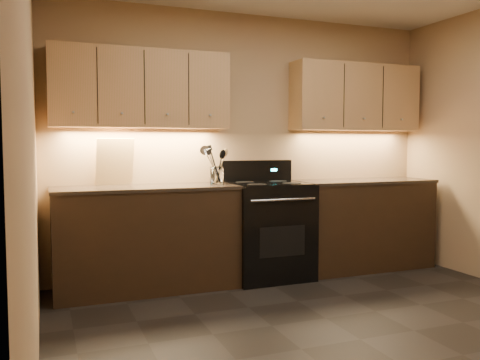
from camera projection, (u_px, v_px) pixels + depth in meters
The scene contains 16 objects.
floor at pixel (360, 339), 3.39m from camera, with size 4.00×4.00×0.00m, color black.
wall_back at pixel (248, 145), 5.16m from camera, with size 4.00×0.04×2.60m, color tan.
wall_left at pixel (31, 144), 2.57m from camera, with size 0.04×4.00×2.60m, color tan.
counter_left at pixel (146, 238), 4.54m from camera, with size 1.62×0.62×0.93m.
counter_right at pixel (362, 224), 5.36m from camera, with size 1.46×0.62×0.93m.
stove at pixel (268, 229), 4.95m from camera, with size 0.76×0.68×1.14m.
upper_cab_left at pixel (141, 89), 4.58m from camera, with size 1.60×0.30×0.70m, color tan.
upper_cab_right at pixel (355, 98), 5.41m from camera, with size 1.44×0.30×0.70m, color tan.
outlet_plate at pixel (118, 164), 4.69m from camera, with size 0.09×0.01×0.12m, color #B2B5BA.
utensil_crock at pixel (217, 176), 4.78m from camera, with size 0.15×0.15×0.16m.
cutting_board at pixel (115, 162), 4.63m from camera, with size 0.34×0.02×0.43m, color tan.
wooden_spoon at pixel (215, 165), 4.76m from camera, with size 0.06×0.06×0.33m, color tan, non-canonical shape.
black_spoon at pixel (216, 166), 4.80m from camera, with size 0.06×0.06×0.30m, color black, non-canonical shape.
black_turner at pixel (220, 162), 4.76m from camera, with size 0.08×0.08×0.37m, color black, non-canonical shape.
steel_spatula at pixel (218, 164), 4.79m from camera, with size 0.08×0.08×0.35m, color silver, non-canonical shape.
steel_skimmer at pixel (221, 163), 4.78m from camera, with size 0.09×0.09×0.36m, color silver, non-canonical shape.
Camera 1 is at (-1.95, -2.79, 1.30)m, focal length 38.00 mm.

